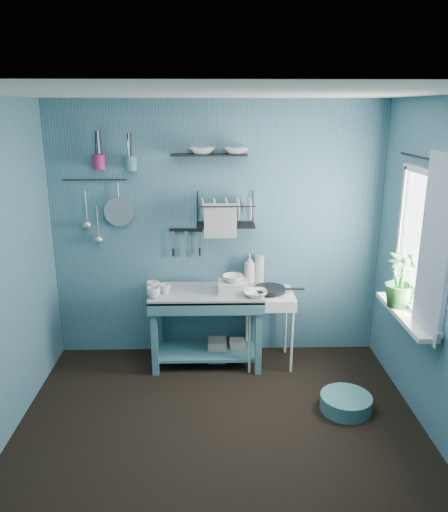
{
  "coord_description": "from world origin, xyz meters",
  "views": [
    {
      "loc": [
        -0.05,
        -3.23,
        2.41
      ],
      "look_at": [
        0.05,
        0.85,
        1.2
      ],
      "focal_mm": 35.0,
      "sensor_mm": 36.0,
      "label": 1
    }
  ],
  "objects_px": {
    "mug_right": "(153,287)",
    "colander": "(119,212)",
    "water_bottle": "(259,269)",
    "hotplate_stand": "(269,328)",
    "work_counter": "(207,327)",
    "mug_left": "(153,293)",
    "soap_bottle": "(249,269)",
    "mug_mid": "(165,289)",
    "storage_tin_small": "(237,349)",
    "storage_tin_large": "(217,350)",
    "wash_tub": "(233,286)",
    "frying_pan": "(270,289)",
    "utensil_cup_magenta": "(99,162)",
    "potted_plant": "(400,280)",
    "floor_basin": "(346,403)",
    "dish_rack": "(226,209)",
    "utensil_cup_teal": "(131,163)"
  },
  "relations": [
    {
      "from": "frying_pan",
      "to": "work_counter",
      "type": "bearing_deg",
      "value": 179.78
    },
    {
      "from": "potted_plant",
      "to": "utensil_cup_magenta",
      "type": "bearing_deg",
      "value": 162.31
    },
    {
      "from": "mug_mid",
      "to": "storage_tin_small",
      "type": "bearing_deg",
      "value": 11.63
    },
    {
      "from": "work_counter",
      "to": "wash_tub",
      "type": "relative_size",
      "value": 3.8
    },
    {
      "from": "soap_bottle",
      "to": "utensil_cup_teal",
      "type": "height_order",
      "value": "utensil_cup_teal"
    },
    {
      "from": "mug_mid",
      "to": "utensil_cup_teal",
      "type": "relative_size",
      "value": 0.77
    },
    {
      "from": "mug_mid",
      "to": "utensil_cup_teal",
      "type": "distance_m",
      "value": 1.2
    },
    {
      "from": "dish_rack",
      "to": "potted_plant",
      "type": "relative_size",
      "value": 1.2
    },
    {
      "from": "utensil_cup_magenta",
      "to": "water_bottle",
      "type": "bearing_deg",
      "value": -0.04
    },
    {
      "from": "dish_rack",
      "to": "frying_pan",
      "type": "bearing_deg",
      "value": -30.25
    },
    {
      "from": "mug_right",
      "to": "hotplate_stand",
      "type": "distance_m",
      "value": 1.18
    },
    {
      "from": "water_bottle",
      "to": "hotplate_stand",
      "type": "height_order",
      "value": "water_bottle"
    },
    {
      "from": "mug_right",
      "to": "storage_tin_small",
      "type": "relative_size",
      "value": 0.61
    },
    {
      "from": "soap_bottle",
      "to": "storage_tin_large",
      "type": "xyz_separation_m",
      "value": [
        -0.32,
        -0.15,
        -0.79
      ]
    },
    {
      "from": "mug_left",
      "to": "frying_pan",
      "type": "relative_size",
      "value": 0.41
    },
    {
      "from": "mug_right",
      "to": "water_bottle",
      "type": "xyz_separation_m",
      "value": [
        1.02,
        0.22,
        0.09
      ]
    },
    {
      "from": "mug_left",
      "to": "frying_pan",
      "type": "bearing_deg",
      "value": 8.32
    },
    {
      "from": "water_bottle",
      "to": "storage_tin_large",
      "type": "height_order",
      "value": "water_bottle"
    },
    {
      "from": "work_counter",
      "to": "dish_rack",
      "type": "bearing_deg",
      "value": 47.88
    },
    {
      "from": "wash_tub",
      "to": "hotplate_stand",
      "type": "bearing_deg",
      "value": 2.91
    },
    {
      "from": "mug_left",
      "to": "colander",
      "type": "relative_size",
      "value": 0.44
    },
    {
      "from": "water_bottle",
      "to": "colander",
      "type": "distance_m",
      "value": 1.46
    },
    {
      "from": "mug_mid",
      "to": "wash_tub",
      "type": "relative_size",
      "value": 0.36
    },
    {
      "from": "dish_rack",
      "to": "storage_tin_large",
      "type": "distance_m",
      "value": 1.4
    },
    {
      "from": "water_bottle",
      "to": "wash_tub",
      "type": "bearing_deg",
      "value": -138.37
    },
    {
      "from": "mug_mid",
      "to": "storage_tin_large",
      "type": "relative_size",
      "value": 0.45
    },
    {
      "from": "frying_pan",
      "to": "potted_plant",
      "type": "relative_size",
      "value": 0.65
    },
    {
      "from": "water_bottle",
      "to": "potted_plant",
      "type": "bearing_deg",
      "value": -37.19
    },
    {
      "from": "mug_right",
      "to": "storage_tin_small",
      "type": "xyz_separation_m",
      "value": [
        0.8,
        0.08,
        -0.7
      ]
    },
    {
      "from": "colander",
      "to": "storage_tin_small",
      "type": "xyz_separation_m",
      "value": [
        1.12,
        -0.17,
        -1.37
      ]
    },
    {
      "from": "mug_left",
      "to": "soap_bottle",
      "type": "distance_m",
      "value": 0.97
    },
    {
      "from": "potted_plant",
      "to": "storage_tin_large",
      "type": "distance_m",
      "value": 1.89
    },
    {
      "from": "mug_right",
      "to": "hotplate_stand",
      "type": "height_order",
      "value": "mug_right"
    },
    {
      "from": "mug_left",
      "to": "mug_right",
      "type": "xyz_separation_m",
      "value": [
        -0.02,
        0.16,
        0.0
      ]
    },
    {
      "from": "wash_tub",
      "to": "storage_tin_small",
      "type": "xyz_separation_m",
      "value": [
        0.05,
        0.1,
        -0.7
      ]
    },
    {
      "from": "wash_tub",
      "to": "colander",
      "type": "height_order",
      "value": "colander"
    },
    {
      "from": "dish_rack",
      "to": "storage_tin_large",
      "type": "bearing_deg",
      "value": -132.76
    },
    {
      "from": "mug_right",
      "to": "colander",
      "type": "height_order",
      "value": "colander"
    },
    {
      "from": "mug_right",
      "to": "work_counter",
      "type": "bearing_deg",
      "value": 0.0
    },
    {
      "from": "work_counter",
      "to": "soap_bottle",
      "type": "relative_size",
      "value": 3.56
    },
    {
      "from": "floor_basin",
      "to": "hotplate_stand",
      "type": "bearing_deg",
      "value": 123.84
    },
    {
      "from": "mug_mid",
      "to": "water_bottle",
      "type": "bearing_deg",
      "value": 17.28
    },
    {
      "from": "utensil_cup_magenta",
      "to": "storage_tin_small",
      "type": "distance_m",
      "value": 2.24
    },
    {
      "from": "mug_left",
      "to": "mug_mid",
      "type": "relative_size",
      "value": 1.23
    },
    {
      "from": "mug_mid",
      "to": "floor_basin",
      "type": "bearing_deg",
      "value": -26.75
    },
    {
      "from": "mug_mid",
      "to": "hotplate_stand",
      "type": "relative_size",
      "value": 0.14
    },
    {
      "from": "wash_tub",
      "to": "dish_rack",
      "type": "bearing_deg",
      "value": 108.67
    },
    {
      "from": "utensil_cup_magenta",
      "to": "hotplate_stand",
      "type": "bearing_deg",
      "value": -8.08
    },
    {
      "from": "hotplate_stand",
      "to": "mug_left",
      "type": "bearing_deg",
      "value": -167.51
    },
    {
      "from": "work_counter",
      "to": "water_bottle",
      "type": "relative_size",
      "value": 3.8
    }
  ]
}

